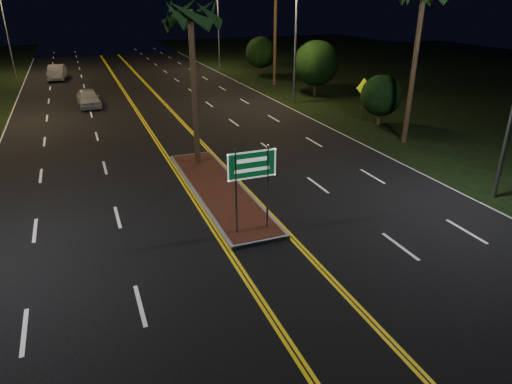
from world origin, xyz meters
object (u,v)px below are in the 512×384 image
median_island (218,190)px  shrub_mid (316,63)px  streetlight_left_far (8,20)px  car_near (88,97)px  shrub_near (381,95)px  car_far (56,71)px  warning_sign (363,93)px  highway_sign (252,173)px  shrub_far (261,52)px  palm_median (190,15)px  streetlight_right_far (215,17)px  streetlight_right_mid (291,29)px

median_island → shrub_mid: bearing=50.5°
streetlight_left_far → car_near: bearing=-70.5°
shrub_near → shrub_mid: size_ratio=0.71×
car_far → warning_sign: bearing=-46.8°
car_near → warning_sign: 20.85m
highway_sign → streetlight_left_far: size_ratio=0.36×
highway_sign → shrub_near: 17.55m
shrub_far → palm_median: bearing=-118.4°
shrub_near → shrub_far: bearing=89.2°
streetlight_left_far → shrub_near: (24.11, -30.00, -3.71)m
palm_median → car_far: bearing=102.7°
streetlight_right_far → shrub_mid: bearing=-79.3°
palm_median → shrub_far: bearing=61.6°
shrub_mid → car_near: shrub_mid is taller
palm_median → shrub_mid: size_ratio=1.80×
streetlight_right_far → palm_median: streetlight_right_far is taller
highway_sign → shrub_mid: 25.41m
shrub_mid → shrub_far: 12.01m
shrub_near → car_far: shrub_near is taller
palm_median → warning_sign: bearing=20.5°
streetlight_left_far → car_near: (6.14, -17.31, -4.87)m
streetlight_left_far → streetlight_right_far: bearing=-5.4°
car_far → shrub_mid: bearing=-33.7°
streetlight_right_far → highway_sign: bearing=-105.1°
streetlight_right_far → shrub_mid: size_ratio=1.95×
streetlight_right_mid → car_near: streetlight_right_mid is taller
highway_sign → car_far: 38.73m
highway_sign → streetlight_left_far: (-10.61, 41.20, 3.25)m
streetlight_left_far → car_far: (3.77, -3.12, -4.82)m
shrub_far → car_far: size_ratio=0.79×
car_near → car_far: size_ratio=0.94×
median_island → palm_median: bearing=90.0°
streetlight_right_far → car_far: 18.14m
warning_sign → streetlight_right_mid: bearing=100.1°
shrub_near → warning_sign: bearing=110.0°
palm_median → streetlight_right_mid: bearing=47.3°
shrub_mid → car_far: (-20.84, 16.88, -1.89)m
shrub_near → shrub_mid: shrub_mid is taller
streetlight_right_mid → car_near: 16.53m
highway_sign → car_near: 24.36m
shrub_near → car_far: 33.73m
streetlight_right_far → shrub_mid: 18.55m
shrub_far → car_far: shrub_far is taller
car_near → streetlight_left_far: bearing=106.2°
shrub_far → warning_sign: size_ratio=1.38×
warning_sign → median_island: bearing=-156.9°
shrub_mid → warning_sign: (-1.00, -8.63, -0.82)m
highway_sign → palm_median: bearing=90.0°
palm_median → shrub_near: bearing=14.5°
median_island → highway_sign: bearing=-90.0°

